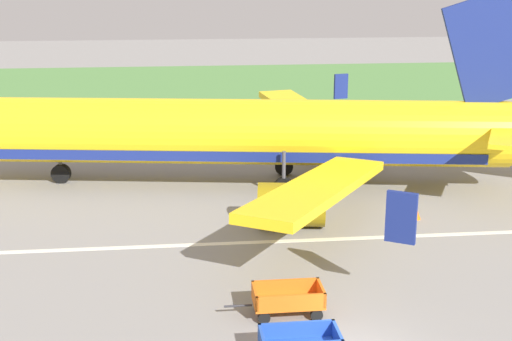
# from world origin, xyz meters

# --- Properties ---
(grass_strip) EXTENTS (220.00, 28.00, 0.06)m
(grass_strip) POSITION_xyz_m (0.00, 57.91, 0.03)
(grass_strip) COLOR #518442
(grass_strip) RESTS_ON ground
(apron_stripe) EXTENTS (120.00, 0.36, 0.01)m
(apron_stripe) POSITION_xyz_m (0.00, 9.82, 0.01)
(apron_stripe) COLOR silver
(apron_stripe) RESTS_ON ground
(airplane) EXTENTS (37.61, 30.32, 11.34)m
(airplane) POSITION_xyz_m (-1.07, 18.65, 3.05)
(airplane) COLOR yellow
(airplane) RESTS_ON ground
(baggage_cart_third_in_row) EXTENTS (3.55, 1.42, 1.07)m
(baggage_cart_third_in_row) POSITION_xyz_m (-1.78, 2.79, 0.60)
(baggage_cart_third_in_row) COLOR orange
(baggage_cart_third_in_row) RESTS_ON ground
(traffic_cone_near_plane) EXTENTS (0.53, 0.53, 0.69)m
(traffic_cone_near_plane) POSITION_xyz_m (6.09, 12.11, 0.35)
(traffic_cone_near_plane) COLOR orange
(traffic_cone_near_plane) RESTS_ON ground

